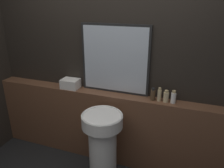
{
  "coord_description": "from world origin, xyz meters",
  "views": [
    {
      "loc": [
        0.85,
        -0.95,
        1.92
      ],
      "look_at": [
        0.09,
        1.13,
        1.07
      ],
      "focal_mm": 35.0,
      "sensor_mm": 36.0,
      "label": 1
    }
  ],
  "objects_px": {
    "body_wash_bottle": "(173,97)",
    "mirror": "(115,60)",
    "shampoo_bottle": "(153,94)",
    "conditioner_bottle": "(159,95)",
    "lotion_bottle": "(166,97)",
    "towel_stack": "(70,84)",
    "pedestal_sink": "(103,144)"
  },
  "relations": [
    {
      "from": "towel_stack",
      "to": "shampoo_bottle",
      "type": "distance_m",
      "value": 1.01
    },
    {
      "from": "conditioner_bottle",
      "to": "shampoo_bottle",
      "type": "bearing_deg",
      "value": 180.0
    },
    {
      "from": "mirror",
      "to": "lotion_bottle",
      "type": "relative_size",
      "value": 5.95
    },
    {
      "from": "towel_stack",
      "to": "conditioner_bottle",
      "type": "xyz_separation_m",
      "value": [
        1.08,
        -0.0,
        0.01
      ]
    },
    {
      "from": "towel_stack",
      "to": "shampoo_bottle",
      "type": "relative_size",
      "value": 1.53
    },
    {
      "from": "towel_stack",
      "to": "lotion_bottle",
      "type": "relative_size",
      "value": 1.6
    },
    {
      "from": "shampoo_bottle",
      "to": "body_wash_bottle",
      "type": "xyz_separation_m",
      "value": [
        0.21,
        0.0,
        0.0
      ]
    },
    {
      "from": "lotion_bottle",
      "to": "body_wash_bottle",
      "type": "bearing_deg",
      "value": 0.0
    },
    {
      "from": "conditioner_bottle",
      "to": "pedestal_sink",
      "type": "bearing_deg",
      "value": -142.73
    },
    {
      "from": "mirror",
      "to": "towel_stack",
      "type": "relative_size",
      "value": 3.72
    },
    {
      "from": "towel_stack",
      "to": "conditioner_bottle",
      "type": "distance_m",
      "value": 1.08
    },
    {
      "from": "towel_stack",
      "to": "lotion_bottle",
      "type": "bearing_deg",
      "value": -0.0
    },
    {
      "from": "body_wash_bottle",
      "to": "mirror",
      "type": "bearing_deg",
      "value": 173.98
    },
    {
      "from": "conditioner_bottle",
      "to": "body_wash_bottle",
      "type": "bearing_deg",
      "value": 0.0
    },
    {
      "from": "pedestal_sink",
      "to": "towel_stack",
      "type": "distance_m",
      "value": 0.84
    },
    {
      "from": "mirror",
      "to": "body_wash_bottle",
      "type": "distance_m",
      "value": 0.75
    },
    {
      "from": "shampoo_bottle",
      "to": "lotion_bottle",
      "type": "height_order",
      "value": "shampoo_bottle"
    },
    {
      "from": "body_wash_bottle",
      "to": "towel_stack",
      "type": "bearing_deg",
      "value": 180.0
    },
    {
      "from": "pedestal_sink",
      "to": "body_wash_bottle",
      "type": "bearing_deg",
      "value": 30.5
    },
    {
      "from": "towel_stack",
      "to": "lotion_bottle",
      "type": "xyz_separation_m",
      "value": [
        1.15,
        -0.0,
        0.01
      ]
    },
    {
      "from": "shampoo_bottle",
      "to": "conditioner_bottle",
      "type": "bearing_deg",
      "value": 0.0
    },
    {
      "from": "shampoo_bottle",
      "to": "body_wash_bottle",
      "type": "relative_size",
      "value": 0.99
    },
    {
      "from": "shampoo_bottle",
      "to": "conditioner_bottle",
      "type": "height_order",
      "value": "conditioner_bottle"
    },
    {
      "from": "shampoo_bottle",
      "to": "conditioner_bottle",
      "type": "distance_m",
      "value": 0.07
    },
    {
      "from": "mirror",
      "to": "lotion_bottle",
      "type": "distance_m",
      "value": 0.69
    },
    {
      "from": "mirror",
      "to": "pedestal_sink",
      "type": "bearing_deg",
      "value": -86.81
    },
    {
      "from": "towel_stack",
      "to": "pedestal_sink",
      "type": "bearing_deg",
      "value": -33.65
    },
    {
      "from": "body_wash_bottle",
      "to": "lotion_bottle",
      "type": "bearing_deg",
      "value": 180.0
    },
    {
      "from": "mirror",
      "to": "body_wash_bottle",
      "type": "xyz_separation_m",
      "value": [
        0.68,
        -0.07,
        -0.33
      ]
    },
    {
      "from": "shampoo_bottle",
      "to": "lotion_bottle",
      "type": "bearing_deg",
      "value": 0.0
    },
    {
      "from": "shampoo_bottle",
      "to": "towel_stack",
      "type": "bearing_deg",
      "value": 180.0
    },
    {
      "from": "mirror",
      "to": "body_wash_bottle",
      "type": "relative_size",
      "value": 5.64
    }
  ]
}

